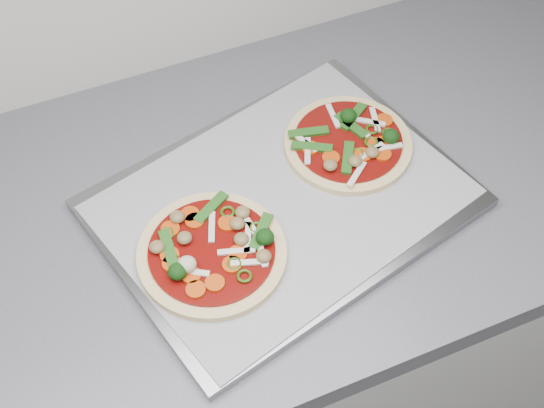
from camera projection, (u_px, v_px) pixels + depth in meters
name	position (u px, v px, depth m)	size (l,w,h in m)	color
base_cabinet	(349.00, 314.00, 1.47)	(3.60, 0.60, 0.86)	silver
countertop	(374.00, 166.00, 1.11)	(3.60, 0.60, 0.04)	slate
baking_tray	(282.00, 203.00, 1.04)	(0.48, 0.35, 0.02)	gray
parchment	(282.00, 199.00, 1.03)	(0.46, 0.33, 0.00)	#A3A3A9
pizza_left	(212.00, 251.00, 0.97)	(0.20, 0.20, 0.03)	#EDCF82
pizza_right	(349.00, 143.00, 1.08)	(0.22, 0.22, 0.03)	#EDCF82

